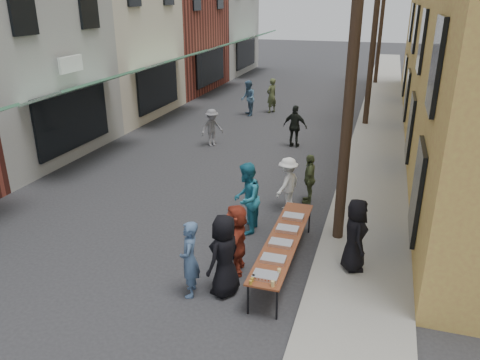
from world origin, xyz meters
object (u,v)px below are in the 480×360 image
Objects in this scene: catering_tray_sausage at (266,276)px; utility_pole_near at (353,62)px; utility_pole_mid at (375,28)px; utility_pole_far at (382,17)px; serving_table at (284,240)px; server at (355,235)px; guest_front_a at (224,255)px; guest_front_c at (246,198)px.

utility_pole_near is at bearing 72.44° from catering_tray_sausage.
utility_pole_far is at bearing 90.00° from utility_pole_mid.
serving_table is 2.36× the size of server.
utility_pole_far reaches higher than guest_front_a.
utility_pole_mid is 12.99m from guest_front_c.
utility_pole_far is at bearing 87.77° from catering_tray_sausage.
serving_table is at bearing -94.43° from utility_pole_mid.
serving_table is at bearing 83.83° from server.
utility_pole_near is 4.27m from guest_front_c.
catering_tray_sausage is at bearing 19.42° from guest_front_c.
utility_pole_near is at bearing -90.00° from utility_pole_far.
serving_table is (-1.06, -1.71, -3.79)m from utility_pole_near.
guest_front_c is at bearing -153.80° from guest_front_a.
guest_front_c reaches higher than server.
utility_pole_near is at bearing 165.33° from guest_front_a.
utility_pole_mid is 4.68× the size of guest_front_c.
catering_tray_sausage is (-1.06, -15.36, -3.71)m from utility_pole_mid.
utility_pole_near is at bearing 92.84° from guest_front_c.
utility_pole_near is at bearing -90.00° from utility_pole_mid.
guest_front_a is (-2.03, -3.04, -3.60)m from utility_pole_near.
utility_pole_far is 4.68× the size of guest_front_c.
serving_table is at bearing -92.37° from utility_pole_far.
utility_pole_mid is (0.00, 12.00, 0.00)m from utility_pole_near.
guest_front_c is at bearing 132.30° from serving_table.
utility_pole_far is 27.35m from guest_front_a.
utility_pole_mid is 5.32× the size of server.
guest_front_c is (-0.35, 2.77, 0.07)m from guest_front_a.
serving_table is (-1.06, -25.71, -3.79)m from utility_pole_far.
utility_pole_far is at bearing 170.84° from guest_front_c.
guest_front_a is at bearing 106.20° from server.
utility_pole_far is 2.25× the size of serving_table.
utility_pole_near is 3.86m from server.
catering_tray_sausage is at bearing -92.23° from utility_pole_far.
utility_pole_near is 18.00× the size of catering_tray_sausage.
guest_front_c is 1.14× the size of server.
utility_pole_mid reaches higher than catering_tray_sausage.
utility_pole_mid is 15.84m from catering_tray_sausage.
serving_table is at bearing 90.00° from catering_tray_sausage.
utility_pole_mid is at bearing 85.57° from serving_table.
server is at bearing -71.36° from utility_pole_near.
guest_front_c is (-1.31, 1.44, 0.25)m from serving_table.
utility_pole_far reaches higher than guest_front_c.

